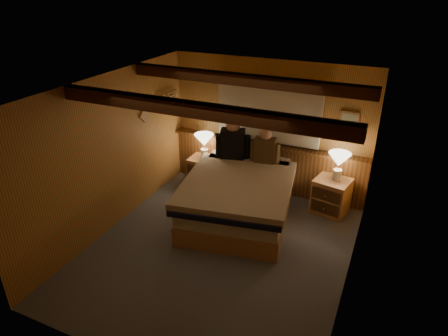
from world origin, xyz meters
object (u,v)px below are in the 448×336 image
Objects in this scene: lamp_left at (204,141)px; duffel_bag at (215,184)px; bed at (239,197)px; lamp_right at (339,161)px; nightstand_left at (202,171)px; person_left at (233,142)px; nightstand_right at (331,196)px; person_right at (265,149)px.

lamp_left is 0.88× the size of duffel_bag.
lamp_right is (1.38, 0.85, 0.56)m from bed.
lamp_right is (2.45, -0.02, 0.08)m from lamp_left.
lamp_left is (0.04, 0.03, 0.60)m from nightstand_left.
bed is 0.99m from duffel_bag.
person_left is (0.65, -0.16, 0.16)m from lamp_left.
lamp_right is at bearing -0.48° from lamp_left.
nightstand_right is 1.34× the size of lamp_left.
nightstand_right is at bearing -14.33° from person_left.
lamp_right is at bearing -13.07° from person_left.
duffel_bag is at bearing -174.05° from lamp_right.
lamp_left is at bearing 179.52° from lamp_right.
bed is 0.98m from person_right.
person_left is (0.68, -0.13, 0.76)m from nightstand_left.
nightstand_left is at bearing 132.58° from bed.
duffel_bag is (-0.73, 0.63, -0.22)m from bed.
bed is 1.46m from lamp_left.
nightstand_right is at bearing -1.50° from lamp_left.
nightstand_left is 0.44m from duffel_bag.
lamp_right reaches higher than lamp_left.
bed is at bearing -37.09° from nightstand_left.
lamp_left is at bearing -170.28° from nightstand_right.
lamp_right reaches higher than nightstand_right.
nightstand_left is 1.11× the size of lamp_right.
nightstand_right is 1.18× the size of duffel_bag.
lamp_right reaches higher than duffel_bag.
duffel_bag is at bearing -163.86° from nightstand_right.
person_right is at bearing -4.90° from lamp_left.
lamp_right reaches higher than nightstand_left.
nightstand_left is at bearing 151.52° from person_left.
person_right reaches higher than nightstand_left.
lamp_right is 0.76× the size of person_right.
duffel_bag is (0.33, -0.24, -0.70)m from lamp_left.
lamp_left is 0.81m from duffel_bag.
nightstand_right is 1.01× the size of person_right.
nightstand_left is 0.60m from lamp_left.
person_left is (-0.42, 0.71, 0.64)m from bed.
person_left is 0.58m from person_right.
bed is 4.42× the size of duffel_bag.
lamp_right is 0.64× the size of person_left.
bed reaches higher than nightstand_right.
lamp_left is at bearing 148.31° from person_left.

